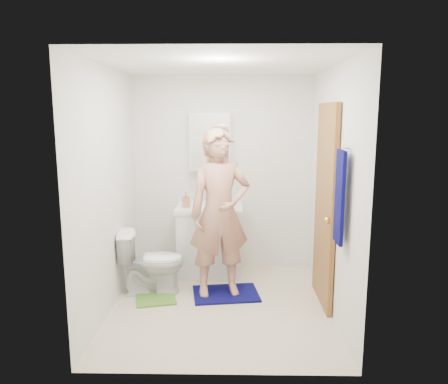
{
  "coord_description": "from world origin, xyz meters",
  "views": [
    {
      "loc": [
        0.12,
        -4.2,
        1.95
      ],
      "look_at": [
        0.04,
        0.25,
        1.14
      ],
      "focal_mm": 35.0,
      "sensor_mm": 36.0,
      "label": 1
    }
  ],
  "objects_px": {
    "towel": "(340,197)",
    "man": "(220,213)",
    "medicine_cabinet": "(210,142)",
    "toilet": "(152,262)",
    "vanity_cabinet": "(210,242)",
    "soap_dispenser": "(186,200)",
    "toothbrush_cup": "(225,200)"
  },
  "relations": [
    {
      "from": "towel",
      "to": "man",
      "type": "height_order",
      "value": "man"
    },
    {
      "from": "medicine_cabinet",
      "to": "toilet",
      "type": "bearing_deg",
      "value": -126.98
    },
    {
      "from": "vanity_cabinet",
      "to": "soap_dispenser",
      "type": "height_order",
      "value": "soap_dispenser"
    },
    {
      "from": "vanity_cabinet",
      "to": "man",
      "type": "xyz_separation_m",
      "value": [
        0.14,
        -0.64,
        0.51
      ]
    },
    {
      "from": "vanity_cabinet",
      "to": "towel",
      "type": "bearing_deg",
      "value": -51.53
    },
    {
      "from": "vanity_cabinet",
      "to": "man",
      "type": "bearing_deg",
      "value": -77.6
    },
    {
      "from": "vanity_cabinet",
      "to": "medicine_cabinet",
      "type": "xyz_separation_m",
      "value": [
        0.0,
        0.22,
        1.2
      ]
    },
    {
      "from": "medicine_cabinet",
      "to": "toilet",
      "type": "relative_size",
      "value": 1.0
    },
    {
      "from": "medicine_cabinet",
      "to": "man",
      "type": "height_order",
      "value": "medicine_cabinet"
    },
    {
      "from": "man",
      "to": "towel",
      "type": "bearing_deg",
      "value": -52.51
    },
    {
      "from": "soap_dispenser",
      "to": "man",
      "type": "xyz_separation_m",
      "value": [
        0.42,
        -0.57,
        -0.03
      ]
    },
    {
      "from": "toilet",
      "to": "soap_dispenser",
      "type": "height_order",
      "value": "soap_dispenser"
    },
    {
      "from": "medicine_cabinet",
      "to": "toothbrush_cup",
      "type": "relative_size",
      "value": 5.67
    },
    {
      "from": "vanity_cabinet",
      "to": "toothbrush_cup",
      "type": "bearing_deg",
      "value": 30.85
    },
    {
      "from": "medicine_cabinet",
      "to": "towel",
      "type": "relative_size",
      "value": 0.87
    },
    {
      "from": "soap_dispenser",
      "to": "toilet",
      "type": "bearing_deg",
      "value": -122.91
    },
    {
      "from": "vanity_cabinet",
      "to": "soap_dispenser",
      "type": "xyz_separation_m",
      "value": [
        -0.28,
        -0.07,
        0.54
      ]
    },
    {
      "from": "medicine_cabinet",
      "to": "toilet",
      "type": "height_order",
      "value": "medicine_cabinet"
    },
    {
      "from": "toilet",
      "to": "vanity_cabinet",
      "type": "bearing_deg",
      "value": -52.23
    },
    {
      "from": "medicine_cabinet",
      "to": "towel",
      "type": "distance_m",
      "value": 2.11
    },
    {
      "from": "medicine_cabinet",
      "to": "toothbrush_cup",
      "type": "bearing_deg",
      "value": -31.03
    },
    {
      "from": "medicine_cabinet",
      "to": "toothbrush_cup",
      "type": "distance_m",
      "value": 0.73
    },
    {
      "from": "vanity_cabinet",
      "to": "soap_dispenser",
      "type": "bearing_deg",
      "value": -166.0
    },
    {
      "from": "vanity_cabinet",
      "to": "man",
      "type": "distance_m",
      "value": 0.83
    },
    {
      "from": "towel",
      "to": "soap_dispenser",
      "type": "distance_m",
      "value": 2.05
    },
    {
      "from": "soap_dispenser",
      "to": "towel",
      "type": "bearing_deg",
      "value": -44.23
    },
    {
      "from": "medicine_cabinet",
      "to": "soap_dispenser",
      "type": "bearing_deg",
      "value": -133.14
    },
    {
      "from": "towel",
      "to": "medicine_cabinet",
      "type": "bearing_deg",
      "value": 124.61
    },
    {
      "from": "vanity_cabinet",
      "to": "toilet",
      "type": "bearing_deg",
      "value": -136.28
    },
    {
      "from": "vanity_cabinet",
      "to": "medicine_cabinet",
      "type": "relative_size",
      "value": 1.14
    },
    {
      "from": "toilet",
      "to": "man",
      "type": "height_order",
      "value": "man"
    },
    {
      "from": "towel",
      "to": "soap_dispenser",
      "type": "bearing_deg",
      "value": 135.77
    }
  ]
}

